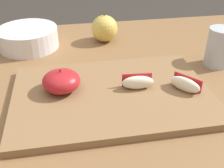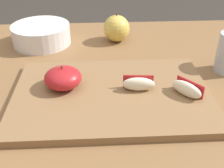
# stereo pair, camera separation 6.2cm
# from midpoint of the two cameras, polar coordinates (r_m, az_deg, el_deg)

# --- Properties ---
(dining_table) EXTENTS (1.17, 0.93, 0.75)m
(dining_table) POSITION_cam_midpoint_polar(r_m,az_deg,el_deg) (0.73, -5.18, -8.46)
(dining_table) COLOR brown
(dining_table) RESTS_ON ground_plane
(cutting_board) EXTENTS (0.44, 0.30, 0.02)m
(cutting_board) POSITION_cam_midpoint_polar(r_m,az_deg,el_deg) (0.64, -2.79, -2.26)
(cutting_board) COLOR olive
(cutting_board) RESTS_ON dining_table
(apple_half_skin_up) EXTENTS (0.09, 0.09, 0.05)m
(apple_half_skin_up) POSITION_cam_midpoint_polar(r_m,az_deg,el_deg) (0.64, -13.04, 0.52)
(apple_half_skin_up) COLOR #B21E23
(apple_half_skin_up) RESTS_ON cutting_board
(apple_wedge_back) EXTENTS (0.07, 0.03, 0.03)m
(apple_wedge_back) POSITION_cam_midpoint_polar(r_m,az_deg,el_deg) (0.64, 2.48, 0.28)
(apple_wedge_back) COLOR #F4EACC
(apple_wedge_back) RESTS_ON cutting_board
(apple_wedge_front) EXTENTS (0.07, 0.07, 0.03)m
(apple_wedge_front) POSITION_cam_midpoint_polar(r_m,az_deg,el_deg) (0.64, 12.02, -0.12)
(apple_wedge_front) COLOR #F4EACC
(apple_wedge_front) RESTS_ON cutting_board
(whole_apple_golden) EXTENTS (0.08, 0.08, 0.09)m
(whole_apple_golden) POSITION_cam_midpoint_polar(r_m,az_deg,el_deg) (0.91, -3.53, 11.18)
(whole_apple_golden) COLOR #DBBC51
(whole_apple_golden) RESTS_ON dining_table
(ceramic_fruit_bowl) EXTENTS (0.18, 0.18, 0.06)m
(ceramic_fruit_bowl) POSITION_cam_midpoint_polar(r_m,az_deg,el_deg) (0.92, -18.64, 8.99)
(ceramic_fruit_bowl) COLOR white
(ceramic_fruit_bowl) RESTS_ON dining_table
(drinking_glass_water) EXTENTS (0.07, 0.07, 0.10)m
(drinking_glass_water) POSITION_cam_midpoint_polar(r_m,az_deg,el_deg) (0.80, 18.93, 7.05)
(drinking_glass_water) COLOR silver
(drinking_glass_water) RESTS_ON dining_table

